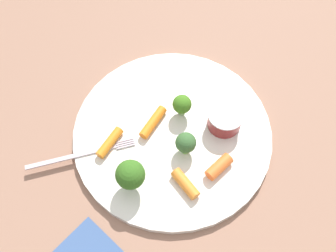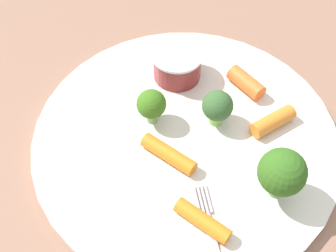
{
  "view_description": "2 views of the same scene",
  "coord_description": "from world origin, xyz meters",
  "px_view_note": "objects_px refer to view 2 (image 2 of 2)",
  "views": [
    {
      "loc": [
        -0.17,
        -0.24,
        0.58
      ],
      "look_at": [
        -0.0,
        0.01,
        0.03
      ],
      "focal_mm": 44.72,
      "sensor_mm": 36.0,
      "label": 1
    },
    {
      "loc": [
        -0.2,
        0.13,
        0.35
      ],
      "look_at": [
        0.01,
        0.01,
        0.02
      ],
      "focal_mm": 44.78,
      "sensor_mm": 36.0,
      "label": 2
    }
  ],
  "objects_px": {
    "carrot_stick_1": "(273,121)",
    "carrot_stick_2": "(246,83)",
    "plate": "(185,138)",
    "broccoli_floret_2": "(218,108)",
    "carrot_stick_0": "(169,154)",
    "broccoli_floret_0": "(282,173)",
    "carrot_stick_3": "(202,221)",
    "sauce_cup": "(177,65)",
    "broccoli_floret_1": "(151,105)"
  },
  "relations": [
    {
      "from": "broccoli_floret_2",
      "to": "carrot_stick_2",
      "type": "height_order",
      "value": "broccoli_floret_2"
    },
    {
      "from": "carrot_stick_0",
      "to": "carrot_stick_3",
      "type": "distance_m",
      "value": 0.07
    },
    {
      "from": "broccoli_floret_0",
      "to": "sauce_cup",
      "type": "bearing_deg",
      "value": 2.3
    },
    {
      "from": "plate",
      "to": "broccoli_floret_2",
      "type": "distance_m",
      "value": 0.05
    },
    {
      "from": "broccoli_floret_2",
      "to": "carrot_stick_0",
      "type": "height_order",
      "value": "broccoli_floret_2"
    },
    {
      "from": "sauce_cup",
      "to": "broccoli_floret_1",
      "type": "distance_m",
      "value": 0.07
    },
    {
      "from": "plate",
      "to": "broccoli_floret_0",
      "type": "xyz_separation_m",
      "value": [
        -0.09,
        -0.04,
        0.04
      ]
    },
    {
      "from": "plate",
      "to": "broccoli_floret_2",
      "type": "relative_size",
      "value": 7.58
    },
    {
      "from": "carrot_stick_1",
      "to": "carrot_stick_3",
      "type": "relative_size",
      "value": 0.92
    },
    {
      "from": "carrot_stick_2",
      "to": "carrot_stick_1",
      "type": "bearing_deg",
      "value": 174.28
    },
    {
      "from": "sauce_cup",
      "to": "carrot_stick_3",
      "type": "relative_size",
      "value": 1.04
    },
    {
      "from": "broccoli_floret_0",
      "to": "carrot_stick_2",
      "type": "xyz_separation_m",
      "value": [
        0.12,
        -0.05,
        -0.03
      ]
    },
    {
      "from": "sauce_cup",
      "to": "carrot_stick_1",
      "type": "xyz_separation_m",
      "value": [
        -0.11,
        -0.05,
        -0.01
      ]
    },
    {
      "from": "broccoli_floret_2",
      "to": "carrot_stick_0",
      "type": "distance_m",
      "value": 0.07
    },
    {
      "from": "plate",
      "to": "carrot_stick_1",
      "type": "bearing_deg",
      "value": -111.46
    },
    {
      "from": "carrot_stick_0",
      "to": "carrot_stick_2",
      "type": "bearing_deg",
      "value": -70.78
    },
    {
      "from": "broccoli_floret_1",
      "to": "carrot_stick_2",
      "type": "distance_m",
      "value": 0.11
    },
    {
      "from": "sauce_cup",
      "to": "carrot_stick_3",
      "type": "bearing_deg",
      "value": 158.22
    },
    {
      "from": "broccoli_floret_2",
      "to": "carrot_stick_2",
      "type": "xyz_separation_m",
      "value": [
        0.02,
        -0.05,
        -0.01
      ]
    },
    {
      "from": "broccoli_floret_0",
      "to": "broccoli_floret_2",
      "type": "height_order",
      "value": "broccoli_floret_0"
    },
    {
      "from": "broccoli_floret_0",
      "to": "carrot_stick_2",
      "type": "relative_size",
      "value": 1.36
    },
    {
      "from": "broccoli_floret_0",
      "to": "carrot_stick_3",
      "type": "bearing_deg",
      "value": 86.37
    },
    {
      "from": "sauce_cup",
      "to": "broccoli_floret_0",
      "type": "distance_m",
      "value": 0.17
    },
    {
      "from": "carrot_stick_0",
      "to": "carrot_stick_3",
      "type": "height_order",
      "value": "same"
    },
    {
      "from": "sauce_cup",
      "to": "carrot_stick_0",
      "type": "bearing_deg",
      "value": 147.05
    },
    {
      "from": "broccoli_floret_0",
      "to": "carrot_stick_0",
      "type": "height_order",
      "value": "broccoli_floret_0"
    },
    {
      "from": "broccoli_floret_0",
      "to": "carrot_stick_1",
      "type": "bearing_deg",
      "value": -35.03
    },
    {
      "from": "plate",
      "to": "carrot_stick_1",
      "type": "distance_m",
      "value": 0.09
    },
    {
      "from": "carrot_stick_3",
      "to": "broccoli_floret_2",
      "type": "bearing_deg",
      "value": -38.32
    },
    {
      "from": "carrot_stick_3",
      "to": "carrot_stick_1",
      "type": "bearing_deg",
      "value": -63.6
    },
    {
      "from": "carrot_stick_0",
      "to": "broccoli_floret_2",
      "type": "bearing_deg",
      "value": -76.52
    },
    {
      "from": "plate",
      "to": "broccoli_floret_0",
      "type": "bearing_deg",
      "value": -158.11
    },
    {
      "from": "carrot_stick_2",
      "to": "broccoli_floret_0",
      "type": "bearing_deg",
      "value": 157.3
    },
    {
      "from": "broccoli_floret_0",
      "to": "carrot_stick_2",
      "type": "distance_m",
      "value": 0.13
    },
    {
      "from": "broccoli_floret_2",
      "to": "carrot_stick_1",
      "type": "distance_m",
      "value": 0.06
    },
    {
      "from": "broccoli_floret_1",
      "to": "carrot_stick_2",
      "type": "xyz_separation_m",
      "value": [
        -0.01,
        -0.11,
        -0.02
      ]
    },
    {
      "from": "broccoli_floret_0",
      "to": "broccoli_floret_1",
      "type": "distance_m",
      "value": 0.14
    },
    {
      "from": "sauce_cup",
      "to": "broccoli_floret_1",
      "type": "xyz_separation_m",
      "value": [
        -0.04,
        0.05,
        0.01
      ]
    },
    {
      "from": "carrot_stick_2",
      "to": "broccoli_floret_2",
      "type": "bearing_deg",
      "value": 115.66
    },
    {
      "from": "carrot_stick_1",
      "to": "carrot_stick_2",
      "type": "height_order",
      "value": "carrot_stick_2"
    },
    {
      "from": "broccoli_floret_0",
      "to": "carrot_stick_3",
      "type": "relative_size",
      "value": 1.11
    },
    {
      "from": "plate",
      "to": "broccoli_floret_1",
      "type": "height_order",
      "value": "broccoli_floret_1"
    },
    {
      "from": "broccoli_floret_2",
      "to": "carrot_stick_1",
      "type": "height_order",
      "value": "broccoli_floret_2"
    },
    {
      "from": "carrot_stick_3",
      "to": "plate",
      "type": "bearing_deg",
      "value": -21.11
    },
    {
      "from": "broccoli_floret_0",
      "to": "broccoli_floret_1",
      "type": "height_order",
      "value": "broccoli_floret_0"
    },
    {
      "from": "plate",
      "to": "carrot_stick_3",
      "type": "xyz_separation_m",
      "value": [
        -0.09,
        0.03,
        0.01
      ]
    },
    {
      "from": "broccoli_floret_0",
      "to": "carrot_stick_1",
      "type": "height_order",
      "value": "broccoli_floret_0"
    },
    {
      "from": "carrot_stick_0",
      "to": "carrot_stick_2",
      "type": "relative_size",
      "value": 1.35
    },
    {
      "from": "plate",
      "to": "broccoli_floret_2",
      "type": "xyz_separation_m",
      "value": [
        -0.0,
        -0.03,
        0.03
      ]
    },
    {
      "from": "broccoli_floret_2",
      "to": "carrot_stick_0",
      "type": "xyz_separation_m",
      "value": [
        -0.01,
        0.06,
        -0.02
      ]
    }
  ]
}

